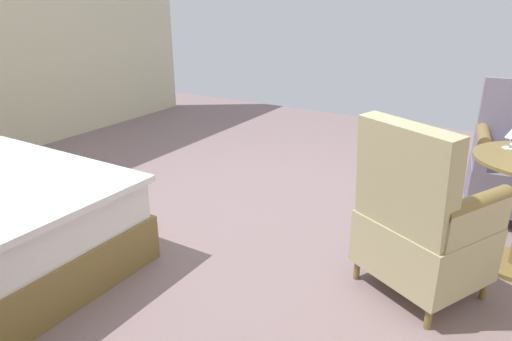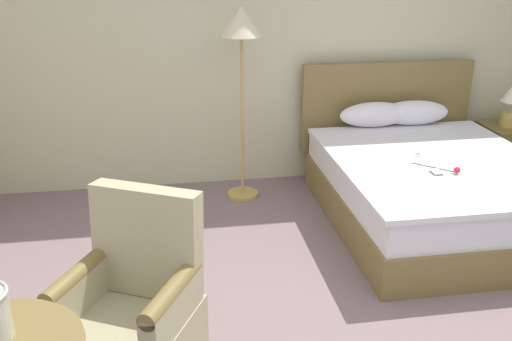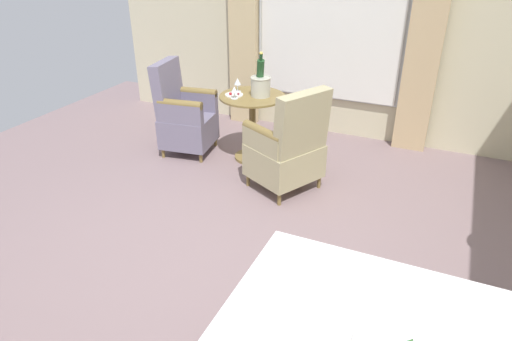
{
  "view_description": "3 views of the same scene",
  "coord_description": "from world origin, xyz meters",
  "px_view_note": "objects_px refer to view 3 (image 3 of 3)",
  "views": [
    {
      "loc": [
        -1.73,
        2.46,
        1.59
      ],
      "look_at": [
        -0.63,
        0.64,
        0.78
      ],
      "focal_mm": 32.0,
      "sensor_mm": 36.0,
      "label": 1
    },
    {
      "loc": [
        -1.13,
        -2.33,
        2.11
      ],
      "look_at": [
        -0.65,
        0.62,
        0.94
      ],
      "focal_mm": 40.0,
      "sensor_mm": 36.0,
      "label": 2
    },
    {
      "loc": [
        2.32,
        1.43,
        2.21
      ],
      "look_at": [
        -0.33,
        0.24,
        0.71
      ],
      "focal_mm": 32.0,
      "sensor_mm": 36.0,
      "label": 3
    }
  ],
  "objects_px": {
    "wine_glass_near_bucket": "(238,82)",
    "armchair_facing_bed": "(184,116)",
    "side_table_round": "(252,119)",
    "armchair_by_window": "(288,148)",
    "snack_plate": "(234,95)",
    "champagne_bucket": "(261,83)",
    "wine_glass_near_edge": "(234,90)"
  },
  "relations": [
    {
      "from": "side_table_round",
      "to": "snack_plate",
      "type": "xyz_separation_m",
      "value": [
        0.07,
        -0.18,
        0.27
      ]
    },
    {
      "from": "side_table_round",
      "to": "armchair_facing_bed",
      "type": "height_order",
      "value": "armchair_facing_bed"
    },
    {
      "from": "champagne_bucket",
      "to": "armchair_facing_bed",
      "type": "height_order",
      "value": "champagne_bucket"
    },
    {
      "from": "snack_plate",
      "to": "side_table_round",
      "type": "bearing_deg",
      "value": 112.15
    },
    {
      "from": "armchair_facing_bed",
      "to": "wine_glass_near_edge",
      "type": "bearing_deg",
      "value": 88.34
    },
    {
      "from": "side_table_round",
      "to": "armchair_facing_bed",
      "type": "relative_size",
      "value": 0.7
    },
    {
      "from": "champagne_bucket",
      "to": "wine_glass_near_edge",
      "type": "distance_m",
      "value": 0.29
    },
    {
      "from": "wine_glass_near_bucket",
      "to": "snack_plate",
      "type": "height_order",
      "value": "wine_glass_near_bucket"
    },
    {
      "from": "wine_glass_near_bucket",
      "to": "wine_glass_near_edge",
      "type": "relative_size",
      "value": 1.16
    },
    {
      "from": "side_table_round",
      "to": "champagne_bucket",
      "type": "relative_size",
      "value": 1.56
    },
    {
      "from": "side_table_round",
      "to": "armchair_facing_bed",
      "type": "distance_m",
      "value": 0.78
    },
    {
      "from": "wine_glass_near_edge",
      "to": "armchair_by_window",
      "type": "bearing_deg",
      "value": 65.56
    },
    {
      "from": "champagne_bucket",
      "to": "snack_plate",
      "type": "height_order",
      "value": "champagne_bucket"
    },
    {
      "from": "side_table_round",
      "to": "wine_glass_near_edge",
      "type": "height_order",
      "value": "wine_glass_near_edge"
    },
    {
      "from": "wine_glass_near_edge",
      "to": "armchair_by_window",
      "type": "distance_m",
      "value": 0.87
    },
    {
      "from": "snack_plate",
      "to": "armchair_by_window",
      "type": "relative_size",
      "value": 0.19
    },
    {
      "from": "wine_glass_near_edge",
      "to": "armchair_by_window",
      "type": "xyz_separation_m",
      "value": [
        0.33,
        0.72,
        -0.37
      ]
    },
    {
      "from": "wine_glass_near_edge",
      "to": "armchair_facing_bed",
      "type": "distance_m",
      "value": 0.75
    },
    {
      "from": "wine_glass_near_bucket",
      "to": "armchair_by_window",
      "type": "bearing_deg",
      "value": 55.33
    },
    {
      "from": "armchair_by_window",
      "to": "armchair_facing_bed",
      "type": "distance_m",
      "value": 1.4
    },
    {
      "from": "armchair_by_window",
      "to": "champagne_bucket",
      "type": "bearing_deg",
      "value": -135.42
    },
    {
      "from": "side_table_round",
      "to": "armchair_by_window",
      "type": "distance_m",
      "value": 0.76
    },
    {
      "from": "wine_glass_near_bucket",
      "to": "armchair_facing_bed",
      "type": "height_order",
      "value": "armchair_facing_bed"
    },
    {
      "from": "side_table_round",
      "to": "snack_plate",
      "type": "bearing_deg",
      "value": -67.85
    },
    {
      "from": "champagne_bucket",
      "to": "wine_glass_near_bucket",
      "type": "distance_m",
      "value": 0.28
    },
    {
      "from": "side_table_round",
      "to": "snack_plate",
      "type": "height_order",
      "value": "snack_plate"
    },
    {
      "from": "wine_glass_near_bucket",
      "to": "armchair_facing_bed",
      "type": "xyz_separation_m",
      "value": [
        0.2,
        -0.57,
        -0.4
      ]
    },
    {
      "from": "armchair_facing_bed",
      "to": "snack_plate",
      "type": "bearing_deg",
      "value": 96.83
    },
    {
      "from": "champagne_bucket",
      "to": "armchair_facing_bed",
      "type": "bearing_deg",
      "value": -78.57
    },
    {
      "from": "champagne_bucket",
      "to": "snack_plate",
      "type": "bearing_deg",
      "value": -68.65
    },
    {
      "from": "wine_glass_near_bucket",
      "to": "armchair_facing_bed",
      "type": "bearing_deg",
      "value": -70.72
    },
    {
      "from": "side_table_round",
      "to": "champagne_bucket",
      "type": "xyz_separation_m",
      "value": [
        -0.03,
        0.08,
        0.4
      ]
    }
  ]
}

